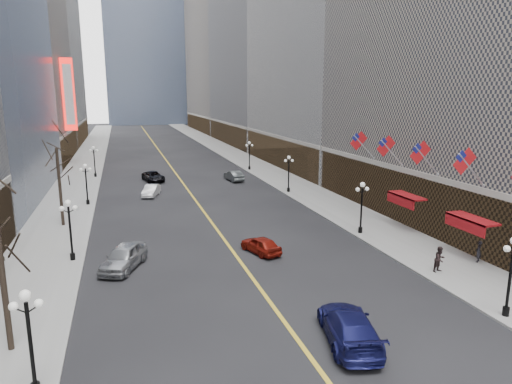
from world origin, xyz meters
TOP-DOWN VIEW (x-y plane):
  - sidewalk_east at (14.00, 70.00)m, footprint 6.00×230.00m
  - sidewalk_west at (-14.00, 70.00)m, footprint 6.00×230.00m
  - lane_line at (0.00, 80.00)m, footprint 0.25×200.00m
  - bldg_east_c at (29.88, 106.00)m, footprint 26.60×40.60m
  - bldg_east_d at (29.90, 149.00)m, footprint 26.60×46.60m
  - streetlamp_east_0 at (11.80, 14.00)m, footprint 1.26×0.44m
  - streetlamp_east_1 at (11.80, 30.00)m, footprint 1.26×0.44m
  - streetlamp_east_2 at (11.80, 48.00)m, footprint 1.26×0.44m
  - streetlamp_east_3 at (11.80, 66.00)m, footprint 1.26×0.44m
  - streetlamp_west_0 at (-11.80, 14.00)m, footprint 1.26×0.44m
  - streetlamp_west_1 at (-11.80, 30.00)m, footprint 1.26×0.44m
  - streetlamp_west_2 at (-11.80, 48.00)m, footprint 1.26×0.44m
  - streetlamp_west_3 at (-11.80, 66.00)m, footprint 1.26×0.44m
  - flag_2 at (15.31, 22.00)m, footprint 2.87×0.12m
  - flag_3 at (15.31, 27.00)m, footprint 2.87×0.12m
  - flag_4 at (15.31, 32.00)m, footprint 2.87×0.12m
  - flag_5 at (15.31, 37.00)m, footprint 2.87×0.12m
  - awning_b at (16.11, 22.00)m, footprint 1.40×4.00m
  - awning_c at (16.11, 30.00)m, footprint 1.40×4.00m
  - theatre_marquee at (-15.88, 80.00)m, footprint 2.00×0.55m
  - tree_west_far at (-13.50, 40.00)m, footprint 3.60×3.60m
  - car_nb_near at (-8.20, 27.53)m, footprint 3.90×5.40m
  - car_nb_mid at (-4.75, 50.94)m, footprint 2.61×4.39m
  - car_nb_far at (-3.80, 60.62)m, footprint 3.27×5.41m
  - car_sb_near at (2.36, 14.22)m, footprint 3.56×6.12m
  - car_sb_mid at (2.00, 27.88)m, footprint 2.71×4.20m
  - car_sb_far at (7.17, 57.78)m, footprint 2.14×4.59m
  - ped_ne_corner at (16.40, 21.18)m, footprint 0.71×0.69m
  - ped_east_walk at (12.47, 20.40)m, footprint 0.96×0.67m

SIDE VIEW (x-z plane):
  - lane_line at x=0.00m, z-range 0.00..0.02m
  - sidewalk_east at x=14.00m, z-range 0.00..0.15m
  - sidewalk_west at x=-14.00m, z-range 0.00..0.15m
  - car_sb_mid at x=2.00m, z-range 0.00..1.33m
  - car_nb_mid at x=-4.75m, z-range 0.00..1.37m
  - car_nb_far at x=-3.80m, z-range 0.00..1.40m
  - car_sb_far at x=7.17m, z-range 0.00..1.46m
  - car_sb_near at x=2.36m, z-range 0.00..1.67m
  - car_nb_near at x=-8.20m, z-range 0.00..1.71m
  - ped_ne_corner at x=16.40m, z-range 0.15..1.72m
  - ped_east_walk at x=12.47m, z-range 0.15..1.94m
  - streetlamp_east_0 at x=11.80m, z-range 0.64..5.16m
  - streetlamp_east_1 at x=11.80m, z-range 0.64..5.16m
  - streetlamp_east_2 at x=11.80m, z-range 0.64..5.16m
  - streetlamp_east_3 at x=11.80m, z-range 0.64..5.16m
  - streetlamp_west_0 at x=-11.80m, z-range 0.64..5.16m
  - streetlamp_west_1 at x=-11.80m, z-range 0.64..5.16m
  - streetlamp_west_2 at x=-11.80m, z-range 0.64..5.16m
  - streetlamp_west_3 at x=-11.80m, z-range 0.64..5.16m
  - awning_b at x=16.11m, z-range 2.62..3.54m
  - awning_c at x=16.11m, z-range 2.62..3.54m
  - tree_west_far at x=-13.50m, z-range 2.28..10.20m
  - flag_2 at x=15.31m, z-range 5.85..8.72m
  - flag_3 at x=15.31m, z-range 5.85..8.72m
  - flag_4 at x=15.31m, z-range 5.85..8.72m
  - flag_5 at x=15.31m, z-range 5.85..8.72m
  - theatre_marquee at x=-15.88m, z-range 6.00..18.00m
  - bldg_east_c at x=29.88m, z-range -0.22..48.58m
  - bldg_east_d at x=29.90m, z-range -0.23..62.57m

